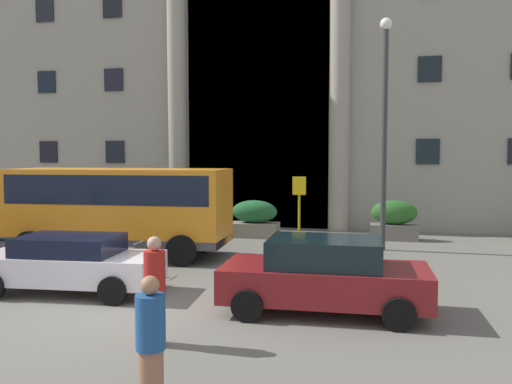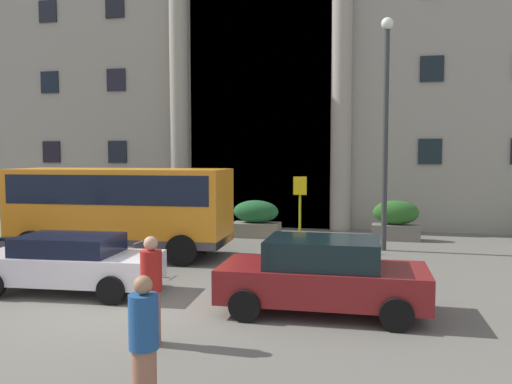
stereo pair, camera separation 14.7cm
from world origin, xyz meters
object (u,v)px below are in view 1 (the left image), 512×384
object	(u,v)px
hedge_planter_west	(165,215)
pedestrian_man_crossing	(151,347)
parked_sedan_second	(70,263)
motorcycle_near_kerb	(13,251)
orange_minibus	(120,204)
hedge_planter_far_west	(394,221)
bus_stop_sign	(299,205)
parked_sedan_far	(325,275)
scooter_by_planter	(118,258)
pedestrian_woman_with_bag	(155,290)
hedge_planter_east	(254,219)
hedge_planter_entrance_right	(86,211)
lamppost_plaza_centre	(385,117)

from	to	relation	value
hedge_planter_west	pedestrian_man_crossing	distance (m)	15.54
parked_sedan_second	pedestrian_man_crossing	bearing A→B (deg)	-54.53
hedge_planter_west	parked_sedan_second	size ratio (longest dim) A/B	0.48
motorcycle_near_kerb	pedestrian_man_crossing	distance (m)	10.42
orange_minibus	hedge_planter_far_west	distance (m)	10.01
bus_stop_sign	parked_sedan_far	bearing A→B (deg)	-77.51
parked_sedan_second	scooter_by_planter	distance (m)	1.89
bus_stop_sign	motorcycle_near_kerb	distance (m)	8.78
scooter_by_planter	pedestrian_woman_with_bag	xyz separation A→B (m)	(3.06, -4.59, 0.48)
hedge_planter_east	hedge_planter_entrance_right	xyz separation A→B (m)	(-7.53, 0.56, 0.08)
pedestrian_woman_with_bag	hedge_planter_far_west	bearing A→B (deg)	22.74
orange_minibus	pedestrian_woman_with_bag	world-z (taller)	orange_minibus
orange_minibus	parked_sedan_far	world-z (taller)	orange_minibus
hedge_planter_west	hedge_planter_entrance_right	bearing A→B (deg)	176.55
parked_sedan_far	pedestrian_woman_with_bag	distance (m)	3.60
orange_minibus	pedestrian_woman_with_bag	bearing A→B (deg)	-61.99
hedge_planter_entrance_right	lamppost_plaza_centre	distance (m)	13.08
lamppost_plaza_centre	parked_sedan_second	bearing A→B (deg)	-134.76
hedge_planter_entrance_right	pedestrian_woman_with_bag	distance (m)	14.93
bus_stop_sign	hedge_planter_entrance_right	size ratio (longest dim) A/B	1.19
motorcycle_near_kerb	scooter_by_planter	world-z (taller)	same
motorcycle_near_kerb	hedge_planter_west	bearing A→B (deg)	63.17
parked_sedan_far	pedestrian_woman_with_bag	bearing A→B (deg)	-138.04
hedge_planter_far_west	scooter_by_planter	bearing A→B (deg)	-133.80
motorcycle_near_kerb	hedge_planter_east	bearing A→B (deg)	37.28
hedge_planter_entrance_right	pedestrian_woman_with_bag	world-z (taller)	pedestrian_woman_with_bag
parked_sedan_far	motorcycle_near_kerb	xyz separation A→B (m)	(-9.07, 2.42, -0.31)
motorcycle_near_kerb	lamppost_plaza_centre	xyz separation A→B (m)	(10.30, 5.01, 3.98)
hedge_planter_east	motorcycle_near_kerb	xyz separation A→B (m)	(-5.49, -6.81, -0.23)
parked_sedan_far	bus_stop_sign	bearing A→B (deg)	100.88
scooter_by_planter	bus_stop_sign	bearing A→B (deg)	47.28
parked_sedan_second	pedestrian_man_crossing	size ratio (longest dim) A/B	2.42
hedge_planter_entrance_right	parked_sedan_far	xyz separation A→B (m)	(11.11, -9.79, -0.01)
orange_minibus	hedge_planter_entrance_right	size ratio (longest dim) A/B	3.33
pedestrian_man_crossing	pedestrian_woman_with_bag	distance (m)	2.56
bus_stop_sign	hedge_planter_far_west	xyz separation A→B (m)	(3.15, 3.06, -0.82)
hedge_planter_west	motorcycle_near_kerb	bearing A→B (deg)	-102.99
parked_sedan_far	hedge_planter_west	bearing A→B (deg)	126.20
hedge_planter_far_west	motorcycle_near_kerb	xyz separation A→B (m)	(-10.74, -7.33, -0.26)
parked_sedan_second	bus_stop_sign	bearing A→B (deg)	51.04
hedge_planter_entrance_right	lamppost_plaza_centre	bearing A→B (deg)	-10.81
hedge_planter_entrance_right	scooter_by_planter	world-z (taller)	hedge_planter_entrance_right
hedge_planter_far_west	parked_sedan_far	bearing A→B (deg)	-99.69
hedge_planter_entrance_right	hedge_planter_far_west	world-z (taller)	hedge_planter_entrance_right
orange_minibus	motorcycle_near_kerb	world-z (taller)	orange_minibus
bus_stop_sign	hedge_planter_far_west	bearing A→B (deg)	44.17
bus_stop_sign	pedestrian_man_crossing	xyz separation A→B (m)	(-0.14, -11.54, -0.64)
hedge_planter_entrance_right	motorcycle_near_kerb	size ratio (longest dim) A/B	1.03
orange_minibus	scooter_by_planter	xyz separation A→B (m)	(1.17, -2.44, -1.19)
bus_stop_sign	lamppost_plaza_centre	world-z (taller)	lamppost_plaza_centre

